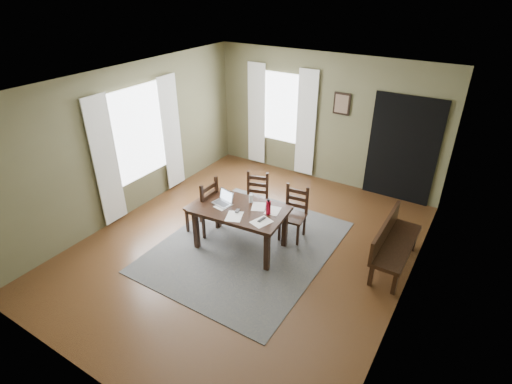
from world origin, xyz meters
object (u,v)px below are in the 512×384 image
Objects in this scene: chair_back_left at (256,199)px; bench at (392,240)px; laptop at (224,200)px; chair_end at (204,206)px; dining_table at (240,213)px; water_bottle at (268,207)px; chair_back_right at (294,214)px.

bench is at bearing -17.84° from chair_back_left.
laptop is (-2.54, -0.81, 0.33)m from bench.
chair_end is at bearing 104.20° from bench.
dining_table is 0.52m from water_bottle.
chair_back_right is at bearing 44.83° from dining_table.
laptop is at bearing 84.92° from chair_end.
dining_table is 0.35m from laptop.
laptop is (0.48, -0.04, 0.29)m from chair_end.
chair_end is at bearing -178.10° from water_bottle.
dining_table is 0.96m from chair_back_right.
water_bottle is at bearing 5.76° from dining_table.
chair_end is 2.97× the size of laptop.
chair_back_right is at bearing -23.89° from chair_back_left.
dining_table is 1.11× the size of bench.
water_bottle is at bearing -65.05° from chair_back_left.
chair_back_left reaches higher than bench.
chair_back_right is at bearing 77.65° from water_bottle.
chair_end is 1.31m from water_bottle.
water_bottle is (1.26, 0.04, 0.36)m from chair_end.
bench is 2.69m from laptop.
chair_end is 0.56m from laptop.
bench is at bearing -3.12° from chair_back_right.
bench is (1.63, 0.09, 0.01)m from chair_back_right.
chair_back_left is 0.87m from laptop.
bench is 5.32× the size of water_bottle.
water_bottle is (0.78, 0.09, 0.07)m from laptop.
water_bottle is (0.66, -0.71, 0.41)m from chair_back_left.
chair_back_right is (1.40, 0.67, -0.05)m from chair_end.
bench is at bearing 104.35° from chair_end.
bench is (2.43, 0.01, 0.01)m from chair_back_left.
laptop is at bearing -148.53° from chair_back_right.
chair_end is (-0.79, 0.05, -0.15)m from dining_table.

